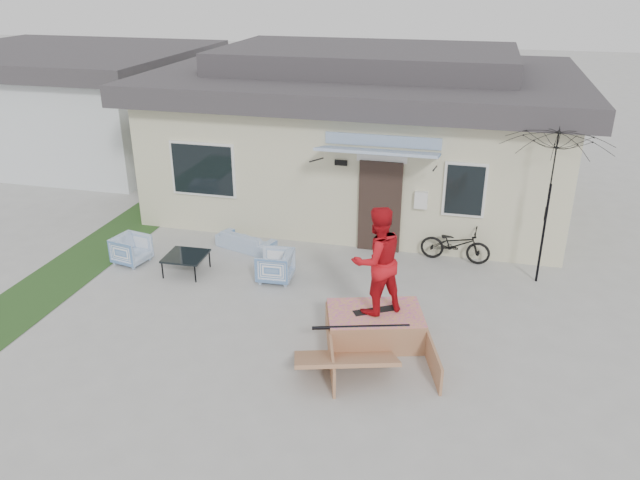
% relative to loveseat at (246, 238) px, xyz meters
% --- Properties ---
extents(ground, '(90.00, 90.00, 0.00)m').
position_rel_loveseat_xyz_m(ground, '(1.95, -3.79, -0.27)').
color(ground, '#9D9C99').
rests_on(ground, ground).
extents(grass_strip, '(1.40, 8.00, 0.01)m').
position_rel_loveseat_xyz_m(grass_strip, '(-3.25, -1.79, -0.27)').
color(grass_strip, '#1F3E19').
rests_on(grass_strip, ground).
extents(house, '(10.80, 8.49, 4.10)m').
position_rel_loveseat_xyz_m(house, '(1.95, 4.20, 1.67)').
color(house, beige).
rests_on(house, ground).
extents(neighbor_house, '(8.60, 7.60, 3.50)m').
position_rel_loveseat_xyz_m(neighbor_house, '(-8.55, 6.21, 1.51)').
color(neighbor_house, silver).
rests_on(neighbor_house, ground).
extents(loveseat, '(1.45, 0.81, 0.54)m').
position_rel_loveseat_xyz_m(loveseat, '(0.00, 0.00, 0.00)').
color(loveseat, '#4673B0').
rests_on(loveseat, ground).
extents(armchair_left, '(0.75, 0.78, 0.69)m').
position_rel_loveseat_xyz_m(armchair_left, '(-2.15, -1.31, 0.07)').
color(armchair_left, '#4673B0').
rests_on(armchair_left, ground).
extents(armchair_right, '(0.69, 0.73, 0.71)m').
position_rel_loveseat_xyz_m(armchair_right, '(1.13, -1.33, 0.08)').
color(armchair_right, '#4673B0').
rests_on(armchair_right, ground).
extents(coffee_table, '(0.85, 0.85, 0.41)m').
position_rel_loveseat_xyz_m(coffee_table, '(-0.79, -1.47, -0.07)').
color(coffee_table, black).
rests_on(coffee_table, ground).
extents(bicycle, '(1.55, 0.64, 0.97)m').
position_rel_loveseat_xyz_m(bicycle, '(4.67, 0.51, 0.21)').
color(bicycle, black).
rests_on(bicycle, ground).
extents(patio_umbrella, '(2.26, 2.11, 2.20)m').
position_rel_loveseat_xyz_m(patio_umbrella, '(6.37, -0.07, 1.48)').
color(patio_umbrella, black).
rests_on(patio_umbrella, ground).
extents(skate_ramp, '(2.15, 2.51, 0.54)m').
position_rel_loveseat_xyz_m(skate_ramp, '(3.50, -3.07, -0.00)').
color(skate_ramp, '#9E6947').
rests_on(skate_ramp, ground).
extents(skateboard, '(0.75, 0.55, 0.05)m').
position_rel_loveseat_xyz_m(skateboard, '(3.48, -3.02, 0.29)').
color(skateboard, black).
rests_on(skateboard, skate_ramp).
extents(skater, '(1.16, 1.13, 1.88)m').
position_rel_loveseat_xyz_m(skater, '(3.48, -3.02, 1.25)').
color(skater, red).
rests_on(skater, skateboard).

